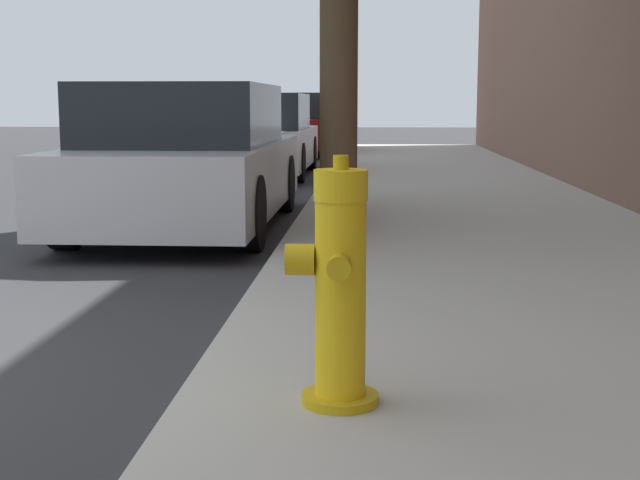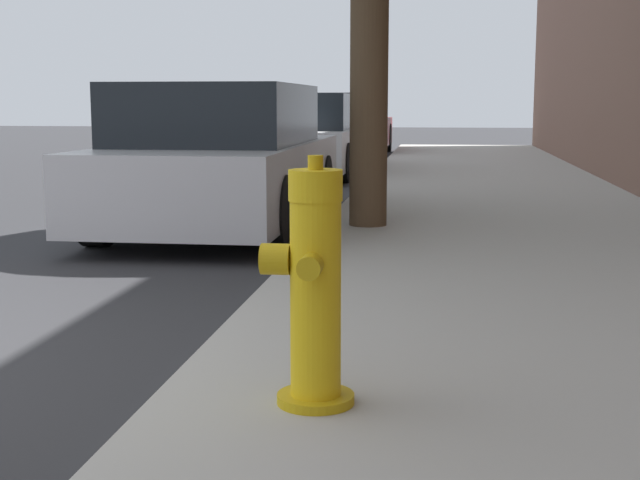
% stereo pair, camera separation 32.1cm
% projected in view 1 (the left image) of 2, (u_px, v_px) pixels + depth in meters
% --- Properties ---
extents(sidewalk_slab, '(3.34, 40.00, 0.12)m').
position_uv_depth(sidewalk_slab, '(614.00, 403.00, 3.44)').
color(sidewalk_slab, '#A8A59E').
rests_on(sidewalk_slab, ground_plane).
extents(fire_hydrant, '(0.34, 0.36, 0.91)m').
position_uv_depth(fire_hydrant, '(339.00, 290.00, 3.20)').
color(fire_hydrant, '#C39C11').
rests_on(fire_hydrant, sidewalk_slab).
extents(parked_car_near, '(1.74, 4.32, 1.37)m').
position_uv_depth(parked_car_near, '(189.00, 160.00, 8.52)').
color(parked_car_near, '#B7B7BC').
rests_on(parked_car_near, ground_plane).
extents(parked_car_mid, '(1.72, 4.20, 1.34)m').
position_uv_depth(parked_car_mid, '(258.00, 137.00, 14.65)').
color(parked_car_mid, silver).
rests_on(parked_car_mid, ground_plane).
extents(parked_car_far, '(1.70, 4.01, 1.41)m').
position_uv_depth(parked_car_far, '(299.00, 125.00, 20.60)').
color(parked_car_far, maroon).
rests_on(parked_car_far, ground_plane).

